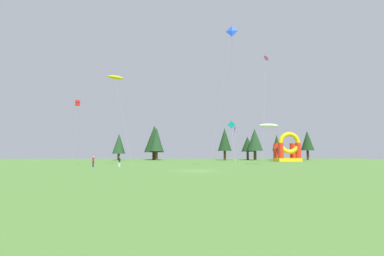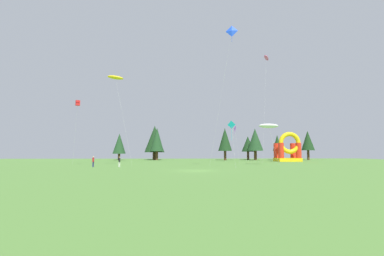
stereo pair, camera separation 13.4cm
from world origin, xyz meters
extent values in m
plane|color=#548438|center=(0.00, 0.00, 0.00)|extent=(120.00, 120.00, 0.00)
pyramid|color=purple|center=(10.05, 26.62, 7.44)|extent=(0.67, 1.12, 1.08)
cylinder|color=purple|center=(10.12, 26.59, 6.79)|extent=(0.04, 0.04, 1.28)
cylinder|color=silver|center=(10.66, 26.84, 3.71)|extent=(1.10, 0.51, 7.43)
ellipsoid|color=yellow|center=(-12.84, 11.60, 14.72)|extent=(2.75, 1.04, 1.04)
cylinder|color=silver|center=(-11.32, 11.60, 7.36)|extent=(3.05, 0.01, 14.72)
pyramid|color=blue|center=(5.53, 4.60, 19.94)|extent=(1.33, 0.71, 1.29)
cylinder|color=blue|center=(5.55, 4.69, 19.10)|extent=(0.04, 0.04, 1.64)
cylinder|color=silver|center=(4.13, 7.23, 9.96)|extent=(2.85, 5.09, 19.93)
pyramid|color=#19B7CC|center=(5.84, 7.23, 6.38)|extent=(0.96, 0.69, 0.88)
cylinder|color=#19B7CC|center=(5.82, 7.17, 5.17)|extent=(0.04, 0.04, 2.39)
cylinder|color=silver|center=(6.01, 6.69, 3.18)|extent=(0.39, 0.97, 6.37)
cube|color=red|center=(-19.39, 12.87, 10.35)|extent=(0.89, 0.89, 0.39)
cube|color=red|center=(-19.39, 12.87, 10.82)|extent=(0.89, 0.89, 0.39)
cylinder|color=silver|center=(-20.23, 14.43, 5.29)|extent=(1.71, 3.13, 10.59)
ellipsoid|color=white|center=(13.62, 13.72, 6.88)|extent=(3.55, 1.61, 1.07)
cylinder|color=silver|center=(14.46, 13.66, 3.44)|extent=(1.70, 0.12, 6.88)
ellipsoid|color=#EA599E|center=(18.62, 29.65, 24.84)|extent=(2.25, 2.92, 1.26)
cylinder|color=silver|center=(16.90, 26.30, 12.42)|extent=(3.46, 6.71, 24.84)
cylinder|color=navy|center=(-15.22, 8.99, 0.40)|extent=(0.16, 0.16, 0.80)
cylinder|color=navy|center=(-15.29, 8.85, 0.40)|extent=(0.16, 0.16, 0.80)
cylinder|color=#B21E26|center=(-15.26, 8.92, 1.11)|extent=(0.38, 0.38, 0.63)
sphere|color=#D8AD84|center=(-15.26, 8.92, 1.53)|extent=(0.22, 0.22, 0.22)
cylinder|color=silver|center=(-11.35, 8.87, 0.38)|extent=(0.15, 0.15, 0.76)
cylinder|color=silver|center=(-11.22, 8.95, 0.38)|extent=(0.15, 0.15, 0.76)
cylinder|color=black|center=(-11.28, 8.91, 1.07)|extent=(0.37, 0.37, 0.60)
sphere|color=#9E704C|center=(-11.28, 8.91, 1.47)|extent=(0.21, 0.21, 0.21)
cube|color=yellow|center=(23.78, 31.57, 0.41)|extent=(5.44, 4.56, 0.83)
cylinder|color=red|center=(21.70, 29.92, 2.62)|extent=(1.28, 1.28, 3.57)
cylinder|color=red|center=(25.86, 29.92, 2.62)|extent=(1.28, 1.28, 3.57)
cylinder|color=red|center=(21.70, 33.21, 2.62)|extent=(1.28, 1.28, 3.57)
cylinder|color=red|center=(25.86, 33.21, 2.62)|extent=(1.28, 1.28, 3.57)
torus|color=yellow|center=(23.78, 29.92, 4.40)|extent=(5.19, 1.02, 5.19)
cylinder|color=#4C331E|center=(-18.93, 42.93, 0.89)|extent=(0.64, 0.64, 1.78)
cone|color=#1E4221|center=(-18.93, 42.93, 4.58)|extent=(3.54, 3.54, 5.59)
cylinder|color=#4C331E|center=(-9.44, 45.39, 1.08)|extent=(1.03, 1.03, 2.16)
cone|color=#193819|center=(-9.44, 45.39, 6.01)|extent=(5.72, 5.72, 7.68)
cylinder|color=#4C331E|center=(-8.53, 42.77, 1.23)|extent=(0.68, 0.68, 2.47)
cone|color=#1E4221|center=(-8.53, 42.77, 5.73)|extent=(3.76, 3.76, 6.53)
cylinder|color=#4C331E|center=(10.26, 41.26, 1.28)|extent=(0.68, 0.68, 2.55)
cone|color=#193819|center=(10.26, 41.26, 5.69)|extent=(3.77, 3.77, 6.27)
cylinder|color=#4C331E|center=(17.74, 45.89, 1.17)|extent=(0.66, 0.66, 2.35)
cone|color=#193819|center=(17.74, 45.89, 4.59)|extent=(3.66, 3.66, 4.48)
cylinder|color=#4C331E|center=(18.79, 41.81, 1.30)|extent=(0.79, 0.79, 2.59)
cone|color=#1E4221|center=(18.79, 41.81, 5.69)|extent=(4.41, 4.41, 6.20)
cylinder|color=#4C331E|center=(25.88, 44.20, 1.29)|extent=(0.47, 0.47, 2.58)
cone|color=#193819|center=(25.88, 44.20, 4.89)|extent=(2.60, 2.60, 4.62)
cylinder|color=#4C331E|center=(34.00, 42.40, 1.36)|extent=(0.65, 0.65, 2.72)
cone|color=#193819|center=(34.00, 42.40, 5.47)|extent=(3.60, 3.60, 5.50)
camera|label=1|loc=(-1.94, -33.97, 2.34)|focal=25.73mm
camera|label=2|loc=(-1.81, -33.97, 2.34)|focal=25.73mm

